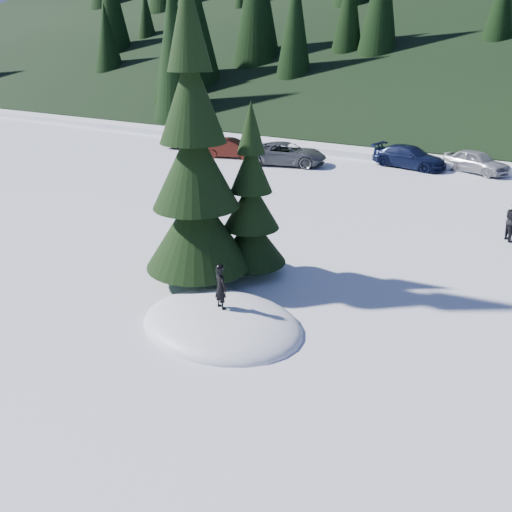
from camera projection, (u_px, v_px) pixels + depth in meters
The scene contains 10 objects.
ground at pixel (222, 325), 13.07m from camera, with size 200.00×200.00×0.00m, color white.
snow_mound at pixel (222, 325), 13.07m from camera, with size 4.48×3.52×0.96m, color white.
spruce_tall at pixel (195, 176), 14.30m from camera, with size 3.20×3.20×8.60m.
spruce_short at pixel (251, 210), 15.35m from camera, with size 2.20×2.20×5.37m.
child_skier at pixel (221, 288), 12.73m from camera, with size 0.42×0.28×1.16m, color black.
car_0 at pixel (194, 139), 36.01m from camera, with size 1.72×4.27×1.45m, color black.
car_1 at pixel (232, 148), 33.13m from camera, with size 1.31×3.76×1.24m, color #3F120B.
car_2 at pixel (287, 154), 31.03m from camera, with size 2.28×4.93×1.37m, color #4D4F54.
car_3 at pixel (409, 157), 30.32m from camera, with size 1.83×4.50×1.31m, color #0E1433.
car_4 at pixel (476, 162), 29.04m from camera, with size 1.54×3.82×1.30m, color #95969D.
Camera 1 is at (6.99, -9.02, 6.68)m, focal length 35.00 mm.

